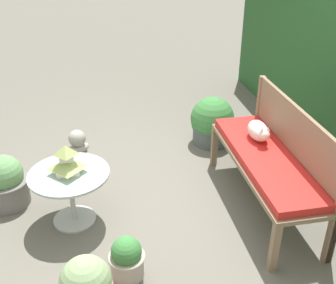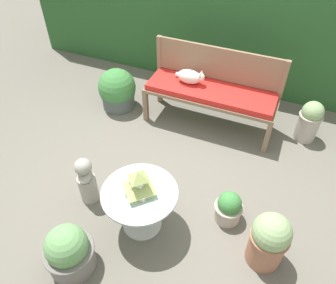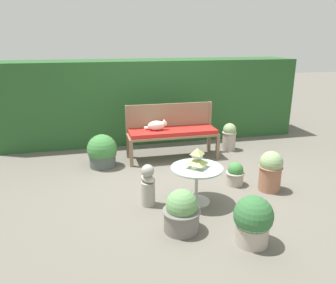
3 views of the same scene
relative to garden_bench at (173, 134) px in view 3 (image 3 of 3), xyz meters
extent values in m
plane|color=#666056|center=(-0.12, -1.06, -0.49)|extent=(30.00, 30.00, 0.00)
cube|color=#285628|center=(-0.12, 1.48, 0.38)|extent=(6.40, 1.07, 1.74)
cube|color=#7F664C|center=(-0.81, -0.24, -0.26)|extent=(0.06, 0.06, 0.45)
cube|color=#7F664C|center=(0.81, -0.24, -0.26)|extent=(0.06, 0.06, 0.45)
cube|color=#7F664C|center=(-0.81, 0.24, -0.26)|extent=(0.06, 0.06, 0.45)
cube|color=#7F664C|center=(0.81, 0.24, -0.26)|extent=(0.06, 0.06, 0.45)
cube|color=#7F664C|center=(0.00, 0.00, -0.02)|extent=(1.68, 0.53, 0.04)
cube|color=red|center=(0.00, 0.00, 0.04)|extent=(1.61, 0.49, 0.07)
cube|color=#7F664C|center=(-0.81, 0.25, 0.02)|extent=(0.06, 0.06, 1.00)
cube|color=#7F664C|center=(0.81, 0.25, 0.02)|extent=(0.06, 0.06, 1.00)
cube|color=#7F664C|center=(0.00, 0.25, 0.30)|extent=(1.61, 0.04, 0.43)
ellipsoid|color=silver|center=(-0.30, 0.03, 0.16)|extent=(0.31, 0.18, 0.18)
sphere|color=silver|center=(-0.15, 0.03, 0.19)|extent=(0.10, 0.10, 0.10)
cone|color=silver|center=(-0.15, 0.05, 0.26)|extent=(0.04, 0.04, 0.05)
cone|color=silver|center=(-0.15, 0.00, 0.26)|extent=(0.04, 0.04, 0.05)
cylinder|color=silver|center=(-0.43, 0.10, 0.11)|extent=(0.17, 0.06, 0.06)
cylinder|color=#B7B7B2|center=(-0.11, -1.77, -0.48)|extent=(0.39, 0.39, 0.02)
cylinder|color=#B7B7B2|center=(-0.11, -1.77, -0.23)|extent=(0.04, 0.04, 0.51)
cylinder|color=silver|center=(-0.11, -1.77, 0.02)|extent=(0.71, 0.71, 0.01)
torus|color=#B7B7B2|center=(-0.11, -1.77, 0.01)|extent=(0.71, 0.71, 0.02)
cube|color=beige|center=(-0.11, -1.77, 0.06)|extent=(0.19, 0.19, 0.06)
pyramid|color=#A8BC66|center=(-0.11, -1.77, 0.13)|extent=(0.25, 0.25, 0.08)
cube|color=beige|center=(-0.11, -1.77, 0.19)|extent=(0.12, 0.12, 0.05)
pyramid|color=#A8BC66|center=(-0.11, -1.77, 0.26)|extent=(0.16, 0.16, 0.09)
cylinder|color=#A39E93|center=(-0.77, -1.69, -0.32)|extent=(0.19, 0.19, 0.34)
ellipsoid|color=#A39E93|center=(-0.77, -1.69, -0.10)|extent=(0.25, 0.28, 0.10)
sphere|color=#A39E93|center=(-0.77, -1.69, 0.01)|extent=(0.17, 0.17, 0.17)
cylinder|color=#4C5651|center=(-1.30, -0.12, -0.37)|extent=(0.45, 0.45, 0.23)
torus|color=#4C5651|center=(-1.30, -0.12, -0.27)|extent=(0.49, 0.49, 0.03)
sphere|color=#3D7F3D|center=(-1.30, -0.12, -0.17)|extent=(0.52, 0.52, 0.52)
cylinder|color=#ADA393|center=(1.24, 0.22, -0.30)|extent=(0.26, 0.26, 0.38)
torus|color=#ADA393|center=(1.24, 0.22, -0.12)|extent=(0.30, 0.30, 0.03)
sphere|color=#89A870|center=(1.24, 0.22, -0.07)|extent=(0.26, 0.26, 0.26)
cylinder|color=#ADA393|center=(0.19, -2.82, -0.35)|extent=(0.36, 0.36, 0.27)
torus|color=#ADA393|center=(0.19, -2.82, -0.23)|extent=(0.39, 0.39, 0.03)
sphere|color=#336B38|center=(0.19, -2.82, -0.14)|extent=(0.43, 0.43, 0.43)
cylinder|color=#ADA393|center=(0.65, -1.36, -0.38)|extent=(0.26, 0.26, 0.21)
torus|color=#ADA393|center=(0.65, -1.36, -0.29)|extent=(0.29, 0.29, 0.03)
sphere|color=#3D7F3D|center=(0.65, -1.36, -0.24)|extent=(0.24, 0.24, 0.24)
cylinder|color=#9E664C|center=(1.07, -1.66, -0.30)|extent=(0.32, 0.32, 0.38)
torus|color=#9E664C|center=(1.07, -1.66, -0.12)|extent=(0.35, 0.35, 0.03)
sphere|color=#89A870|center=(1.07, -1.66, -0.05)|extent=(0.34, 0.34, 0.34)
cylinder|color=slate|center=(-0.50, -2.40, -0.35)|extent=(0.41, 0.41, 0.27)
torus|color=slate|center=(-0.50, -2.40, -0.23)|extent=(0.45, 0.45, 0.03)
sphere|color=#66995B|center=(-0.50, -2.40, -0.15)|extent=(0.37, 0.37, 0.37)
camera|label=1|loc=(3.05, -1.51, 2.02)|focal=45.00mm
camera|label=2|loc=(0.85, -3.37, 2.38)|focal=35.00mm
camera|label=3|loc=(-1.44, -5.65, 1.68)|focal=35.00mm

